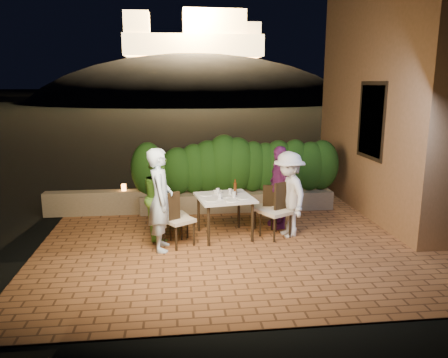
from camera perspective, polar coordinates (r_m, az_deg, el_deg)
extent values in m
plane|color=black|center=(7.52, 2.75, -9.13)|extent=(400.00, 400.00, 0.00)
cube|color=#93582F|center=(8.00, 2.17, -8.19)|extent=(7.00, 6.00, 0.15)
cube|color=#9C6A3D|center=(10.09, 21.91, 10.20)|extent=(1.60, 5.00, 5.00)
cube|color=black|center=(9.32, 18.86, 7.22)|extent=(0.08, 1.00, 1.40)
cube|color=black|center=(9.31, 18.80, 7.22)|extent=(0.06, 1.15, 1.55)
cube|color=#7D6D4F|center=(9.64, 1.74, -2.85)|extent=(4.20, 0.55, 0.40)
cube|color=#7D6D4F|center=(9.67, -16.16, -2.99)|extent=(2.20, 0.30, 0.50)
ellipsoid|color=black|center=(67.31, -3.86, 6.68)|extent=(52.00, 40.00, 22.00)
cylinder|color=white|center=(7.56, -1.70, -2.79)|extent=(0.20, 0.20, 0.01)
cylinder|color=white|center=(7.94, -2.38, -2.04)|extent=(0.23, 0.23, 0.01)
cylinder|color=white|center=(7.72, 2.46, -2.47)|extent=(0.22, 0.22, 0.01)
cylinder|color=white|center=(8.11, 1.54, -1.73)|extent=(0.21, 0.21, 0.01)
cylinder|color=white|center=(7.81, 0.09, -2.29)|extent=(0.22, 0.22, 0.01)
cylinder|color=white|center=(7.55, 1.02, -2.80)|extent=(0.24, 0.24, 0.01)
cylinder|color=silver|center=(7.61, -0.57, -2.28)|extent=(0.07, 0.07, 0.11)
cylinder|color=silver|center=(7.97, -0.82, -1.60)|extent=(0.07, 0.07, 0.11)
cylinder|color=silver|center=(7.75, 1.31, -2.03)|extent=(0.06, 0.06, 0.11)
cylinder|color=silver|center=(7.99, 0.80, -1.61)|extent=(0.06, 0.06, 0.10)
imported|color=white|center=(8.05, -0.83, -1.72)|extent=(0.19, 0.19, 0.04)
imported|color=#C6E5FF|center=(7.27, -8.30, -2.70)|extent=(0.41, 0.63, 1.72)
imported|color=#6AB839|center=(7.87, -8.40, -2.37)|extent=(0.65, 0.79, 1.50)
imported|color=silver|center=(7.94, 8.43, -2.00)|extent=(0.76, 1.10, 1.56)
imported|color=#6C2465|center=(8.41, 7.24, -1.04)|extent=(0.47, 0.96, 1.59)
cylinder|color=orange|center=(9.51, -12.97, -1.08)|extent=(0.10, 0.10, 0.14)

